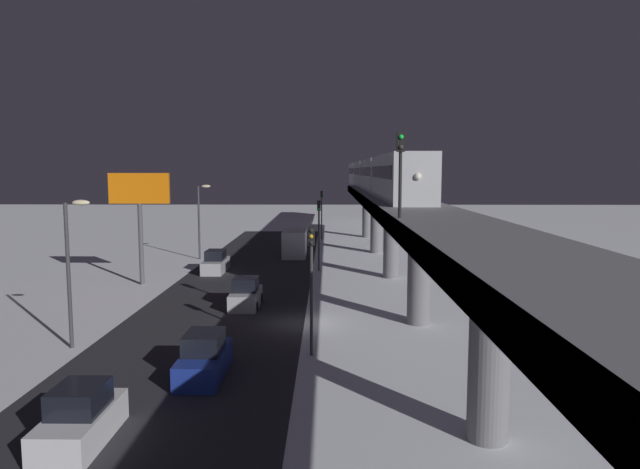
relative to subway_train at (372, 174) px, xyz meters
name	(u,v)px	position (x,y,z in m)	size (l,w,h in m)	color
ground_plane	(300,323)	(7.08, 38.27, -8.65)	(240.00, 240.00, 0.00)	white
avenue_asphalt	(213,323)	(12.33, 38.27, -8.65)	(11.00, 104.71, 0.01)	#28282D
elevated_railway	(419,225)	(0.09, 38.27, -2.73)	(5.00, 104.71, 6.88)	slate
subway_train	(372,174)	(0.00, 0.00, 0.00)	(2.94, 74.07, 3.40)	#B7BABF
rail_signal	(401,160)	(2.03, 44.78, 0.95)	(0.36, 0.41, 4.00)	black
sedan_silver	(246,295)	(10.93, 34.09, -7.87)	(1.91, 4.20, 1.97)	#B2B2B7
sedan_blue	(204,358)	(10.93, 47.23, -7.86)	(1.80, 4.56, 1.97)	navy
sedan_white	(80,420)	(13.73, 53.63, -7.86)	(1.80, 4.13, 1.97)	silver
sedan_silver_2	(216,263)	(15.53, 20.76, -7.86)	(1.80, 4.78, 1.97)	#B2B2B7
box_truck	(295,243)	(8.93, 10.52, -7.31)	(2.40, 7.40, 2.80)	#B2B2B7
traffic_light_near	(311,272)	(6.23, 44.33, -4.46)	(0.32, 0.44, 6.40)	#2D2D2D
traffic_light_mid	(319,225)	(6.23, 20.04, -4.46)	(0.32, 0.44, 6.40)	#2D2D2D
traffic_light_far	(322,208)	(6.23, -4.25, -4.46)	(0.32, 0.44, 6.40)	#2D2D2D
commercial_billboard	(139,199)	(20.32, 26.58, -1.83)	(4.80, 0.36, 8.90)	#4C4C51
street_lamp_near	(72,256)	(18.40, 43.27, -3.84)	(1.35, 0.44, 7.65)	#38383D
street_lamp_far	(201,213)	(18.40, 13.27, -3.84)	(1.35, 0.44, 7.65)	#38383D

